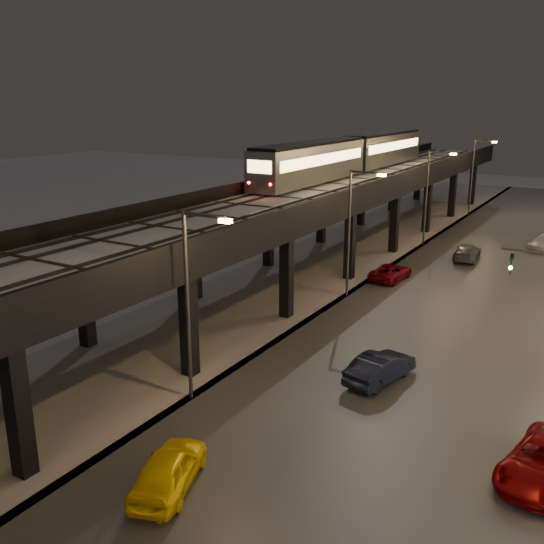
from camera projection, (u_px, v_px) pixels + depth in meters
The scene contains 16 objects.
road_surface at pixel (476, 299), 42.83m from camera, with size 17.00×120.00×0.06m, color #46474D.
under_viaduct_pavement at pixel (307, 272), 49.47m from camera, with size 11.00×120.00×0.06m, color #9FA1A8.
elevated_viaduct at pixel (289, 210), 45.31m from camera, with size 9.00×100.00×6.30m.
viaduct_trackbed at pixel (290, 200), 45.21m from camera, with size 8.40×100.00×0.32m.
viaduct_parapet_streetside at pixel (343, 198), 42.96m from camera, with size 0.30×100.00×1.10m, color black.
viaduct_parapet_far at pixel (241, 189), 47.24m from camera, with size 0.30×100.00×1.10m, color black.
streetlight_left_1 at pixel (192, 294), 27.12m from camera, with size 2.57×0.28×9.00m.
streetlight_left_2 at pixel (353, 225), 41.98m from camera, with size 2.57×0.28×9.00m.
streetlight_left_3 at pixel (430, 191), 56.84m from camera, with size 2.57×0.28×9.00m.
streetlight_left_4 at pixel (474, 172), 71.70m from camera, with size 2.57×0.28×9.00m.
subway_train at pixel (351, 154), 59.95m from camera, with size 2.87×34.65×3.43m.
car_taxi at pixel (169, 471), 21.87m from camera, with size 1.78×4.42×1.51m, color yellow.
car_near_white at pixel (380, 368), 30.17m from camera, with size 1.55×4.45×1.47m, color black.
car_mid_silver at pixel (391, 273), 47.07m from camera, with size 2.08×4.51×1.25m, color maroon.
car_mid_dark at pixel (467, 252), 52.94m from camera, with size 1.92×4.72×1.37m, color #595D65.
car_onc_dark at pixel (544, 463), 22.36m from camera, with size 2.41×5.24×1.46m, color #7C0505.
Camera 1 is at (15.85, -7.31, 13.72)m, focal length 40.00 mm.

